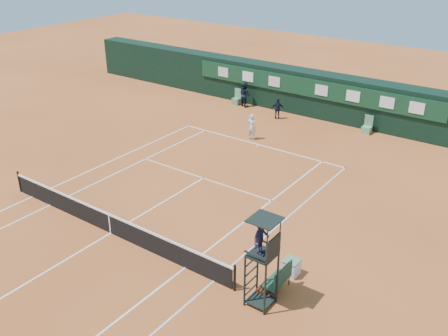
{
  "coord_description": "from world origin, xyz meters",
  "views": [
    {
      "loc": [
        14.39,
        -11.75,
        11.67
      ],
      "look_at": [
        1.62,
        6.0,
        1.2
      ],
      "focal_mm": 40.0,
      "sensor_mm": 36.0,
      "label": 1
    }
  ],
  "objects_px": {
    "tennis_net": "(110,223)",
    "player": "(252,127)",
    "umpire_chair": "(262,244)",
    "player_bench": "(279,278)",
    "cooler": "(291,267)"
  },
  "relations": [
    {
      "from": "tennis_net",
      "to": "player",
      "type": "relative_size",
      "value": 7.9
    },
    {
      "from": "player",
      "to": "umpire_chair",
      "type": "bearing_deg",
      "value": 120.09
    },
    {
      "from": "tennis_net",
      "to": "umpire_chair",
      "type": "height_order",
      "value": "umpire_chair"
    },
    {
      "from": "umpire_chair",
      "to": "player",
      "type": "height_order",
      "value": "umpire_chair"
    },
    {
      "from": "player_bench",
      "to": "player",
      "type": "height_order",
      "value": "player"
    },
    {
      "from": "umpire_chair",
      "to": "cooler",
      "type": "relative_size",
      "value": 5.3
    },
    {
      "from": "tennis_net",
      "to": "umpire_chair",
      "type": "xyz_separation_m",
      "value": [
        7.5,
        -0.04,
        1.95
      ]
    },
    {
      "from": "player_bench",
      "to": "cooler",
      "type": "relative_size",
      "value": 1.86
    },
    {
      "from": "tennis_net",
      "to": "player",
      "type": "bearing_deg",
      "value": 94.06
    },
    {
      "from": "cooler",
      "to": "player",
      "type": "height_order",
      "value": "player"
    },
    {
      "from": "cooler",
      "to": "player",
      "type": "xyz_separation_m",
      "value": [
        -8.47,
        10.37,
        0.49
      ]
    },
    {
      "from": "tennis_net",
      "to": "cooler",
      "type": "bearing_deg",
      "value": 14.79
    },
    {
      "from": "tennis_net",
      "to": "player_bench",
      "type": "xyz_separation_m",
      "value": [
        7.71,
        0.87,
        0.09
      ]
    },
    {
      "from": "player_bench",
      "to": "player",
      "type": "distance_m",
      "value": 14.36
    },
    {
      "from": "tennis_net",
      "to": "player_bench",
      "type": "relative_size",
      "value": 10.75
    }
  ]
}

